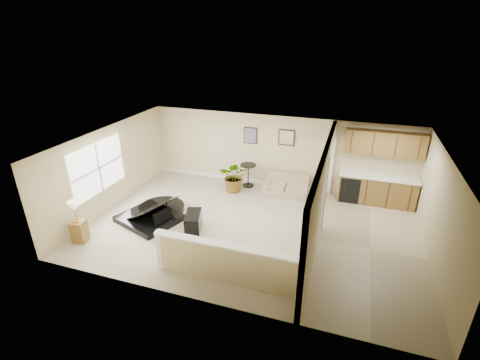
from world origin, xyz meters
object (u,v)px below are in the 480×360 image
(piano, at_px, (149,199))
(palm_plant, at_px, (235,176))
(loveseat, at_px, (286,185))
(small_plant, at_px, (314,197))
(lamp_stand, at_px, (78,225))
(accent_table, at_px, (248,172))
(piano_bench, at_px, (193,222))

(piano, distance_m, palm_plant, 3.06)
(loveseat, distance_m, small_plant, 1.08)
(piano, relative_size, small_plant, 4.40)
(loveseat, xyz_separation_m, lamp_stand, (-4.56, -4.48, 0.18))
(palm_plant, bearing_deg, accent_table, 60.20)
(lamp_stand, bearing_deg, piano_bench, 28.36)
(piano, bearing_deg, piano_bench, 11.02)
(lamp_stand, bearing_deg, small_plant, 36.10)
(accent_table, height_order, palm_plant, palm_plant)
(piano, height_order, lamp_stand, piano)
(accent_table, bearing_deg, lamp_stand, -124.33)
(lamp_stand, bearing_deg, accent_table, 55.67)
(small_plant, height_order, lamp_stand, lamp_stand)
(accent_table, distance_m, palm_plant, 0.61)
(palm_plant, bearing_deg, small_plant, -1.73)
(small_plant, bearing_deg, piano, -151.26)
(piano, relative_size, loveseat, 1.51)
(piano_bench, height_order, loveseat, loveseat)
(piano, distance_m, lamp_stand, 1.97)
(piano, xyz_separation_m, small_plant, (4.42, 2.43, -0.42))
(loveseat, bearing_deg, lamp_stand, -138.36)
(palm_plant, height_order, small_plant, palm_plant)
(accent_table, xyz_separation_m, lamp_stand, (-3.18, -4.65, -0.02))
(lamp_stand, bearing_deg, palm_plant, 55.12)
(loveseat, relative_size, accent_table, 1.83)
(piano_bench, relative_size, loveseat, 0.53)
(accent_table, bearing_deg, loveseat, -6.90)
(loveseat, bearing_deg, small_plant, -27.14)
(small_plant, relative_size, lamp_stand, 0.43)
(lamp_stand, bearing_deg, piano, 55.29)
(piano_bench, distance_m, palm_plant, 2.74)
(loveseat, height_order, small_plant, loveseat)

